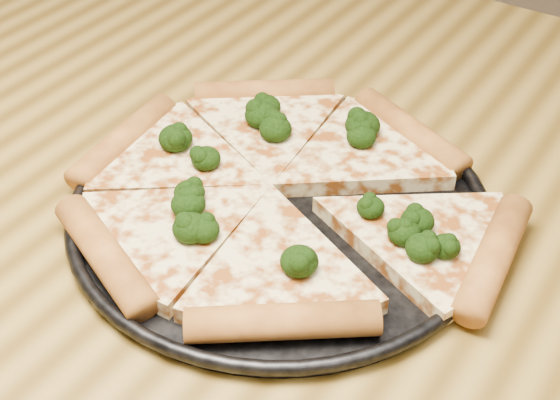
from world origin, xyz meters
The scene contains 4 objects.
dining_table centered at (0.00, 0.00, 0.66)m, with size 1.20×0.90×0.75m.
pizza_pan centered at (-0.03, -0.01, 0.76)m, with size 0.33×0.33×0.02m.
pizza centered at (-0.04, 0.00, 0.77)m, with size 0.36×0.33×0.03m.
broccoli_florets centered at (-0.04, 0.01, 0.78)m, with size 0.27×0.21×0.02m.
Camera 1 is at (0.23, -0.41, 1.16)m, focal length 51.75 mm.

